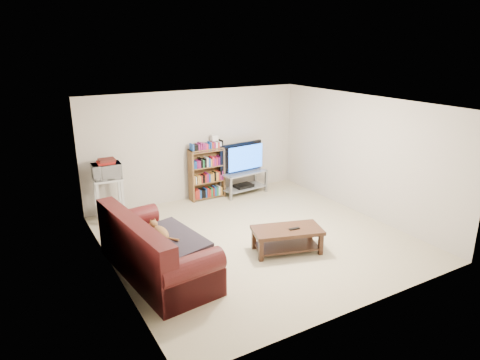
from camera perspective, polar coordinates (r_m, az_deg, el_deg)
floor at (r=7.77m, az=2.13°, el=-7.71°), size 5.00×5.00×0.00m
ceiling at (r=7.07m, az=2.36°, el=10.10°), size 5.00×5.00×0.00m
wall_back at (r=9.47m, az=-5.86°, el=4.64°), size 5.00×0.00×5.00m
wall_front at (r=5.52m, az=16.26°, el=-5.90°), size 5.00×0.00×5.00m
wall_left at (r=6.43m, az=-17.01°, el=-2.55°), size 0.00×5.00×5.00m
wall_right at (r=8.88m, az=16.06°, el=3.12°), size 0.00×5.00×5.00m
sofa at (r=6.61m, az=-11.64°, el=-9.71°), size 1.22×2.35×0.96m
blanket at (r=6.46m, az=-9.65°, el=-8.05°), size 1.08×1.28×0.19m
cat at (r=6.60m, az=-10.50°, el=-6.93°), size 0.31×0.64×0.18m
coffee_table at (r=7.22m, az=6.29°, el=-7.38°), size 1.26×0.88×0.42m
remote at (r=7.15m, az=7.25°, el=-6.46°), size 0.19×0.08×0.02m
tv_stand at (r=9.84m, az=0.47°, el=0.16°), size 1.10×0.58×0.53m
television at (r=9.70m, az=0.47°, el=2.98°), size 1.15×0.26×0.66m
dvd_player at (r=9.89m, az=0.46°, el=-0.77°), size 0.45×0.34×0.06m
bookshelf at (r=9.50m, az=-4.44°, el=0.97°), size 0.80×0.25×1.16m
shelf_clutter at (r=9.39m, az=-4.04°, el=4.96°), size 0.59×0.18×0.28m
microwave_stand at (r=8.70m, az=-17.08°, el=-1.74°), size 0.56×0.42×0.86m
microwave at (r=8.56m, az=-17.35°, el=1.15°), size 0.55×0.39×0.29m
game_boxes at (r=8.51m, az=-17.46°, el=2.26°), size 0.33×0.29×0.05m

